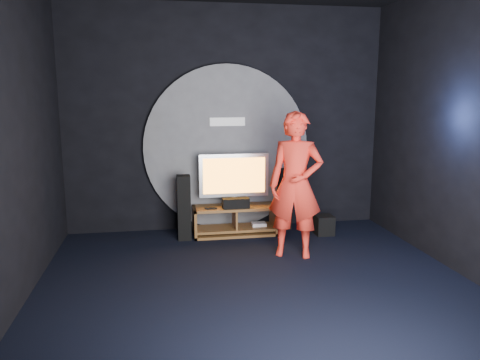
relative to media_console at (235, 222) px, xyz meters
name	(u,v)px	position (x,y,z in m)	size (l,w,h in m)	color
floor	(259,289)	(-0.07, -2.05, -0.20)	(5.00, 5.00, 0.00)	black
back_wall	(226,119)	(-0.07, 0.45, 1.55)	(5.00, 0.04, 3.50)	black
front_wall	(359,173)	(-0.07, -4.55, 1.55)	(5.00, 0.04, 3.50)	black
left_wall	(7,137)	(-2.57, -2.05, 1.55)	(0.04, 5.00, 3.50)	black
right_wall	(473,130)	(2.43, -2.05, 1.55)	(0.04, 5.00, 3.50)	black
wall_disc_panel	(227,148)	(-0.07, 0.39, 1.11)	(2.60, 0.11, 2.60)	#515156
media_console	(235,222)	(0.00, 0.00, 0.00)	(1.28, 0.45, 0.45)	brown
tv	(234,177)	(-0.01, 0.07, 0.69)	(1.07, 0.22, 0.80)	#B9BAC1
center_speaker	(236,203)	(-0.01, -0.11, 0.33)	(0.40, 0.15, 0.15)	black
remote	(211,208)	(-0.39, -0.12, 0.27)	(0.18, 0.05, 0.02)	black
tower_speaker_left	(184,208)	(-0.79, -0.10, 0.29)	(0.19, 0.22, 0.97)	black
tower_speaker_right	(285,199)	(0.84, 0.19, 0.29)	(0.19, 0.22, 0.97)	black
subwoofer	(324,225)	(1.36, -0.23, -0.05)	(0.27, 0.27, 0.30)	black
player	(296,185)	(0.64, -1.05, 0.77)	(0.71, 0.46, 1.94)	red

